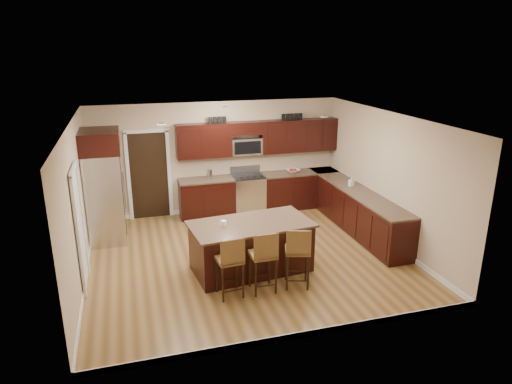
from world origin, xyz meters
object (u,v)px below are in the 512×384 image
object	(u,v)px
stool_left	(231,260)
stool_right	(298,251)
stool_mid	(264,255)
refrigerator	(104,186)
range	(248,193)
island	(251,248)

from	to	relation	value
stool_left	stool_right	bearing A→B (deg)	-5.70
stool_mid	refrigerator	size ratio (longest dim) A/B	0.47
range	island	distance (m)	3.09
stool_mid	refrigerator	world-z (taller)	refrigerator
range	refrigerator	world-z (taller)	refrigerator
stool_mid	refrigerator	bearing A→B (deg)	129.47
island	stool_right	distance (m)	1.05
refrigerator	stool_right	bearing A→B (deg)	-43.81
range	refrigerator	bearing A→B (deg)	-165.72
stool_mid	island	bearing A→B (deg)	88.34
island	stool_mid	xyz separation A→B (m)	(-0.01, -0.85, 0.26)
range	stool_left	distance (m)	4.07
island	stool_left	bearing A→B (deg)	-130.61
range	stool_mid	size ratio (longest dim) A/B	1.01
island	stool_right	bearing A→B (deg)	-61.83
range	refrigerator	distance (m)	3.48
island	stool_mid	size ratio (longest dim) A/B	2.08
range	stool_right	size ratio (longest dim) A/B	1.01
range	refrigerator	size ratio (longest dim) A/B	0.47
stool_left	range	bearing A→B (deg)	65.14
range	stool_mid	distance (m)	3.92
island	stool_left	distance (m)	1.05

